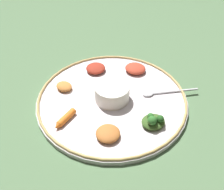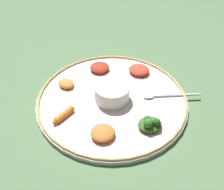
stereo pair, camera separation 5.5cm
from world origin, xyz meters
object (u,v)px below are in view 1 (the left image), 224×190
greens_pile (153,121)px  carrot_near_spoon (65,119)px  spoon (161,93)px  center_bowl (112,92)px

greens_pile → carrot_near_spoon: greens_pile is taller
greens_pile → spoon: bearing=-45.4°
center_bowl → spoon: bearing=-109.2°
center_bowl → spoon: (-0.05, -0.15, -0.02)m
center_bowl → carrot_near_spoon: bearing=97.4°
carrot_near_spoon → greens_pile: bearing=-121.3°
center_bowl → carrot_near_spoon: size_ratio=1.34×
greens_pile → carrot_near_spoon: size_ratio=0.94×
spoon → greens_pile: (-0.10, 0.10, 0.01)m
spoon → center_bowl: bearing=70.8°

